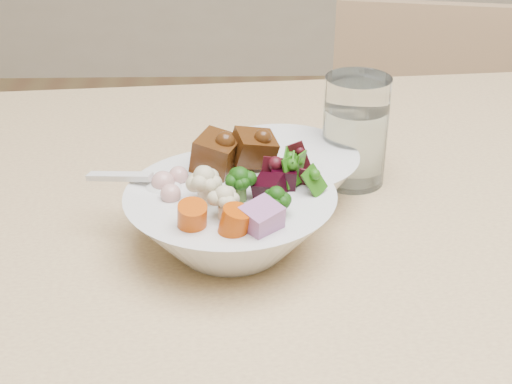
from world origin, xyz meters
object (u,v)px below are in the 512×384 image
at_px(food_bowl, 232,215).
at_px(water_glass, 355,135).
at_px(chair_far, 418,198).
at_px(side_bowl, 282,177).

distance_m(food_bowl, water_glass, 0.20).
relative_size(food_bowl, water_glass, 1.63).
bearing_deg(food_bowl, chair_far, 61.00).
distance_m(water_glass, side_bowl, 0.10).
distance_m(chair_far, food_bowl, 0.86).
bearing_deg(chair_far, food_bowl, -107.41).
xyz_separation_m(food_bowl, water_glass, (0.14, 0.14, 0.02)).
xyz_separation_m(food_bowl, side_bowl, (0.05, 0.09, -0.01)).
bearing_deg(chair_far, side_bowl, -107.26).
bearing_deg(water_glass, side_bowl, -152.63).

